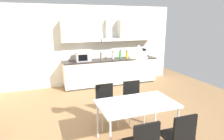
# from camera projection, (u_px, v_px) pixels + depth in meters

# --- Properties ---
(ground_plane) EXTENTS (8.64, 8.26, 0.02)m
(ground_plane) POSITION_uv_depth(u_px,v_px,m) (102.00, 121.00, 4.43)
(ground_plane) COLOR #9E754C
(wall_back) EXTENTS (6.91, 0.10, 2.66)m
(wall_back) POSITION_uv_depth(u_px,v_px,m) (76.00, 46.00, 6.66)
(wall_back) COLOR silver
(wall_back) RESTS_ON ground_plane
(kitchen_counter) EXTENTS (3.24, 0.65, 0.88)m
(kitchen_counter) POSITION_uv_depth(u_px,v_px,m) (111.00, 72.00, 6.91)
(kitchen_counter) COLOR #333333
(kitchen_counter) RESTS_ON ground_plane
(backsplash_tile) EXTENTS (3.22, 0.02, 0.56)m
(backsplash_tile) POSITION_uv_depth(u_px,v_px,m) (108.00, 50.00, 7.01)
(backsplash_tile) COLOR silver
(backsplash_tile) RESTS_ON kitchen_counter
(upper_wall_cabinets) EXTENTS (3.22, 0.40, 0.70)m
(upper_wall_cabinets) POSITION_uv_depth(u_px,v_px,m) (109.00, 31.00, 6.71)
(upper_wall_cabinets) COLOR silver
(microwave) EXTENTS (0.48, 0.35, 0.28)m
(microwave) POSITION_uv_depth(u_px,v_px,m) (83.00, 57.00, 6.45)
(microwave) COLOR #ADADB2
(microwave) RESTS_ON kitchen_counter
(coffee_maker) EXTENTS (0.18, 0.19, 0.30)m
(coffee_maker) POSITION_uv_depth(u_px,v_px,m) (142.00, 53.00, 7.20)
(coffee_maker) COLOR black
(coffee_maker) RESTS_ON kitchen_counter
(bottle_green) EXTENTS (0.07, 0.07, 0.31)m
(bottle_green) POSITION_uv_depth(u_px,v_px,m) (120.00, 55.00, 6.91)
(bottle_green) COLOR green
(bottle_green) RESTS_ON kitchen_counter
(bottle_white) EXTENTS (0.08, 0.08, 0.27)m
(bottle_white) POSITION_uv_depth(u_px,v_px,m) (113.00, 56.00, 6.82)
(bottle_white) COLOR white
(bottle_white) RESTS_ON kitchen_counter
(bottle_yellow) EXTENTS (0.08, 0.08, 0.28)m
(bottle_yellow) POSITION_uv_depth(u_px,v_px,m) (127.00, 55.00, 6.93)
(bottle_yellow) COLOR yellow
(bottle_yellow) RESTS_ON kitchen_counter
(bottle_brown) EXTENTS (0.06, 0.06, 0.29)m
(bottle_brown) POSITION_uv_depth(u_px,v_px,m) (101.00, 56.00, 6.60)
(bottle_brown) COLOR brown
(bottle_brown) RESTS_ON kitchen_counter
(dining_table) EXTENTS (1.37, 0.82, 0.76)m
(dining_table) POSITION_uv_depth(u_px,v_px,m) (137.00, 105.00, 3.52)
(dining_table) COLOR white
(dining_table) RESTS_ON ground_plane
(chair_far_left) EXTENTS (0.41, 0.41, 0.87)m
(chair_far_left) POSITION_uv_depth(u_px,v_px,m) (106.00, 101.00, 4.18)
(chair_far_left) COLOR black
(chair_far_left) RESTS_ON ground_plane
(chair_far_right) EXTENTS (0.43, 0.43, 0.87)m
(chair_far_right) POSITION_uv_depth(u_px,v_px,m) (133.00, 97.00, 4.39)
(chair_far_right) COLOR black
(chair_far_right) RESTS_ON ground_plane
(chair_near_right) EXTENTS (0.41, 0.41, 0.87)m
(chair_near_right) POSITION_uv_depth(u_px,v_px,m) (180.00, 134.00, 2.95)
(chair_near_right) COLOR black
(chair_near_right) RESTS_ON ground_plane
(pendant_lamp) EXTENTS (0.32, 0.32, 0.22)m
(pendant_lamp) POSITION_uv_depth(u_px,v_px,m) (139.00, 51.00, 3.29)
(pendant_lamp) COLOR silver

